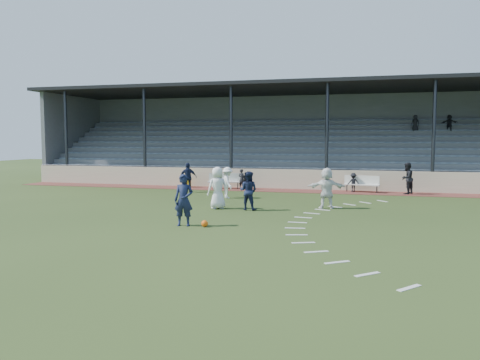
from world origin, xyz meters
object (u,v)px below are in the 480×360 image
object	(u,v)px
bench_right	(362,182)
bench_left	(225,179)
trash_bin	(187,181)
football	(205,224)
player_white_lead	(218,188)
player_navy_lead	(184,200)
official	(407,178)

from	to	relation	value
bench_right	bench_left	bearing A→B (deg)	-167.80
trash_bin	football	size ratio (longest dim) A/B	3.46
bench_left	bench_right	xyz separation A→B (m)	(8.20, 0.25, 0.00)
football	bench_right	bearing A→B (deg)	67.06
player_white_lead	player_navy_lead	size ratio (longest dim) A/B	1.01
bench_right	player_navy_lead	world-z (taller)	player_navy_lead
bench_left	football	xyz separation A→B (m)	(2.92, -12.22, -0.47)
bench_left	player_white_lead	distance (m)	8.25
bench_left	football	size ratio (longest dim) A/B	8.64
trash_bin	player_white_lead	size ratio (longest dim) A/B	0.44
official	trash_bin	bearing A→B (deg)	-58.59
bench_left	trash_bin	distance (m)	2.60
player_navy_lead	trash_bin	bearing A→B (deg)	101.92
player_white_lead	official	world-z (taller)	player_white_lead
official	bench_right	bearing A→B (deg)	-66.29
trash_bin	player_navy_lead	distance (m)	13.35
player_white_lead	official	xyz separation A→B (m)	(8.56, 7.81, -0.03)
player_navy_lead	official	xyz separation A→B (m)	(8.48, 12.04, -0.02)
trash_bin	official	xyz separation A→B (m)	(13.20, -0.44, 0.47)
bench_left	player_navy_lead	distance (m)	12.40
trash_bin	official	world-z (taller)	official
football	player_navy_lead	distance (m)	1.12
football	player_white_lead	xyz separation A→B (m)	(-0.86, 4.24, 0.81)
player_white_lead	bench_left	bearing A→B (deg)	-114.01
bench_left	trash_bin	world-z (taller)	bench_left
bench_right	player_navy_lead	bearing A→B (deg)	-105.45
trash_bin	football	xyz separation A→B (m)	(5.50, -12.50, -0.31)
player_white_lead	player_navy_lead	xyz separation A→B (m)	(0.08, -4.23, -0.01)
football	trash_bin	bearing A→B (deg)	113.75
bench_right	official	bearing A→B (deg)	0.88
player_white_lead	official	size ratio (longest dim) A/B	1.06
bench_left	bench_right	world-z (taller)	same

